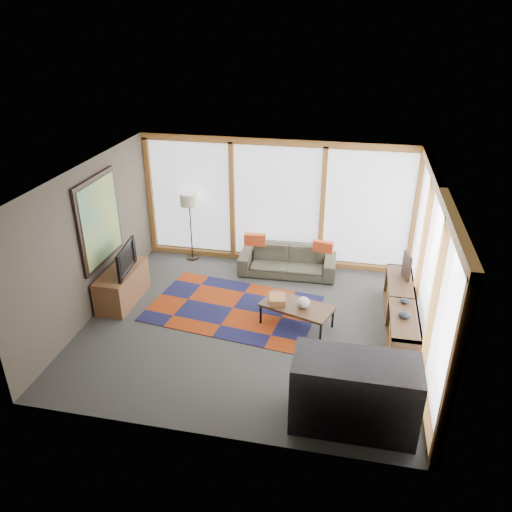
% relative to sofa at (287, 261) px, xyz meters
% --- Properties ---
extents(ground, '(5.50, 5.50, 0.00)m').
position_rel_sofa_xyz_m(ground, '(-0.32, -1.95, -0.28)').
color(ground, '#31312E').
rests_on(ground, ground).
extents(room_envelope, '(5.52, 5.02, 2.62)m').
position_rel_sofa_xyz_m(room_envelope, '(0.17, -1.39, 1.26)').
color(room_envelope, '#473D33').
rests_on(room_envelope, ground).
extents(rug, '(3.12, 2.24, 0.01)m').
position_rel_sofa_xyz_m(rug, '(-0.74, -1.52, -0.27)').
color(rug, maroon).
rests_on(rug, ground).
extents(sofa, '(1.93, 0.80, 0.56)m').
position_rel_sofa_xyz_m(sofa, '(0.00, 0.00, 0.00)').
color(sofa, '#363629').
rests_on(sofa, ground).
extents(pillow_left, '(0.44, 0.16, 0.23)m').
position_rel_sofa_xyz_m(pillow_left, '(-0.66, 0.01, 0.40)').
color(pillow_left, '#B93F1B').
rests_on(pillow_left, sofa).
extents(pillow_right, '(0.41, 0.19, 0.22)m').
position_rel_sofa_xyz_m(pillow_right, '(0.69, -0.02, 0.39)').
color(pillow_right, '#B93F1B').
rests_on(pillow_right, sofa).
extents(floor_lamp, '(0.37, 0.37, 1.46)m').
position_rel_sofa_xyz_m(floor_lamp, '(-2.08, 0.26, 0.45)').
color(floor_lamp, black).
rests_on(floor_lamp, ground).
extents(coffee_table, '(1.30, 0.93, 0.39)m').
position_rel_sofa_xyz_m(coffee_table, '(0.43, -1.81, -0.08)').
color(coffee_table, black).
rests_on(coffee_table, ground).
extents(book_stack, '(0.32, 0.37, 0.11)m').
position_rel_sofa_xyz_m(book_stack, '(0.09, -1.77, 0.17)').
color(book_stack, '#975A2E').
rests_on(book_stack, coffee_table).
extents(vase, '(0.22, 0.22, 0.19)m').
position_rel_sofa_xyz_m(vase, '(0.53, -1.85, 0.20)').
color(vase, beige).
rests_on(vase, coffee_table).
extents(bookshelf, '(0.44, 2.40, 0.60)m').
position_rel_sofa_xyz_m(bookshelf, '(2.11, -1.57, 0.02)').
color(bookshelf, black).
rests_on(bookshelf, ground).
extents(bowl_a, '(0.21, 0.21, 0.09)m').
position_rel_sofa_xyz_m(bowl_a, '(2.09, -2.16, 0.37)').
color(bowl_a, black).
rests_on(bowl_a, bookshelf).
extents(bowl_b, '(0.15, 0.15, 0.07)m').
position_rel_sofa_xyz_m(bowl_b, '(2.13, -1.73, 0.36)').
color(bowl_b, black).
rests_on(bowl_b, bookshelf).
extents(shelf_picture, '(0.12, 0.35, 0.46)m').
position_rel_sofa_xyz_m(shelf_picture, '(2.18, -0.86, 0.55)').
color(shelf_picture, black).
rests_on(shelf_picture, bookshelf).
extents(tv_console, '(0.52, 1.24, 0.62)m').
position_rel_sofa_xyz_m(tv_console, '(-2.76, -1.66, 0.03)').
color(tv_console, brown).
rests_on(tv_console, ground).
extents(television, '(0.22, 0.90, 0.51)m').
position_rel_sofa_xyz_m(television, '(-2.69, -1.68, 0.60)').
color(television, black).
rests_on(television, tv_console).
extents(bar_counter, '(1.55, 0.72, 0.98)m').
position_rel_sofa_xyz_m(bar_counter, '(1.41, -3.88, 0.21)').
color(bar_counter, black).
rests_on(bar_counter, ground).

